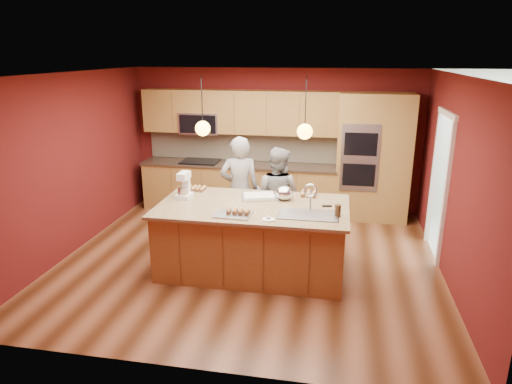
% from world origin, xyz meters
% --- Properties ---
extents(floor, '(5.50, 5.50, 0.00)m').
position_xyz_m(floor, '(0.00, 0.00, 0.00)').
color(floor, '#44230F').
rests_on(floor, ground).
extents(ceiling, '(5.50, 5.50, 0.00)m').
position_xyz_m(ceiling, '(0.00, 0.00, 2.70)').
color(ceiling, silver).
rests_on(ceiling, ground).
extents(wall_back, '(5.50, 0.00, 5.50)m').
position_xyz_m(wall_back, '(0.00, 2.50, 1.35)').
color(wall_back, '#521211').
rests_on(wall_back, ground).
extents(wall_front, '(5.50, 0.00, 5.50)m').
position_xyz_m(wall_front, '(0.00, -2.50, 1.35)').
color(wall_front, '#521211').
rests_on(wall_front, ground).
extents(wall_left, '(0.00, 5.00, 5.00)m').
position_xyz_m(wall_left, '(-2.75, 0.00, 1.35)').
color(wall_left, '#521211').
rests_on(wall_left, ground).
extents(wall_right, '(0.00, 5.00, 5.00)m').
position_xyz_m(wall_right, '(2.75, 0.00, 1.35)').
color(wall_right, '#521211').
rests_on(wall_right, ground).
extents(cabinet_run, '(3.74, 0.64, 2.30)m').
position_xyz_m(cabinet_run, '(-0.68, 2.25, 0.98)').
color(cabinet_run, '#926027').
rests_on(cabinet_run, floor).
extents(oven_column, '(1.30, 0.62, 2.30)m').
position_xyz_m(oven_column, '(1.85, 2.19, 1.15)').
color(oven_column, '#926027').
rests_on(oven_column, floor).
extents(doorway_trim, '(0.08, 1.11, 2.20)m').
position_xyz_m(doorway_trim, '(2.73, 0.80, 1.05)').
color(doorway_trim, white).
rests_on(doorway_trim, wall_right).
extents(pendant_left, '(0.20, 0.20, 0.80)m').
position_xyz_m(pendant_left, '(-0.57, -0.26, 2.00)').
color(pendant_left, black).
rests_on(pendant_left, ceiling).
extents(pendant_right, '(0.20, 0.20, 0.80)m').
position_xyz_m(pendant_right, '(0.79, -0.26, 2.00)').
color(pendant_right, black).
rests_on(pendant_right, ceiling).
extents(island, '(2.61, 1.46, 1.34)m').
position_xyz_m(island, '(0.12, -0.26, 0.49)').
color(island, '#926027').
rests_on(island, floor).
extents(person_left, '(0.71, 0.55, 1.73)m').
position_xyz_m(person_left, '(-0.30, 0.72, 0.87)').
color(person_left, black).
rests_on(person_left, floor).
extents(person_right, '(0.92, 0.81, 1.58)m').
position_xyz_m(person_right, '(0.31, 0.72, 0.79)').
color(person_right, gray).
rests_on(person_right, floor).
extents(stand_mixer, '(0.21, 0.28, 0.37)m').
position_xyz_m(stand_mixer, '(-0.93, -0.10, 1.12)').
color(stand_mixer, white).
rests_on(stand_mixer, island).
extents(sheet_cake, '(0.59, 0.50, 0.05)m').
position_xyz_m(sheet_cake, '(0.13, 0.08, 0.98)').
color(sheet_cake, silver).
rests_on(sheet_cake, island).
extents(cooling_rack, '(0.48, 0.35, 0.02)m').
position_xyz_m(cooling_rack, '(-0.07, -0.71, 0.97)').
color(cooling_rack, '#A0A3A7').
rests_on(cooling_rack, island).
extents(mixing_bowl, '(0.25, 0.25, 0.21)m').
position_xyz_m(mixing_bowl, '(0.50, 0.05, 1.06)').
color(mixing_bowl, silver).
rests_on(mixing_bowl, island).
extents(plate, '(0.16, 0.16, 0.01)m').
position_xyz_m(plate, '(0.41, -0.79, 0.97)').
color(plate, white).
rests_on(plate, island).
extents(tumbler, '(0.08, 0.08, 0.16)m').
position_xyz_m(tumbler, '(1.26, -0.51, 1.04)').
color(tumbler, '#392613').
rests_on(tumbler, island).
extents(phone, '(0.14, 0.10, 0.01)m').
position_xyz_m(phone, '(1.11, -0.13, 0.97)').
color(phone, black).
rests_on(phone, island).
extents(cupcakes_left, '(0.29, 0.21, 0.06)m').
position_xyz_m(cupcakes_left, '(-0.87, 0.27, 0.99)').
color(cupcakes_left, tan).
rests_on(cupcakes_left, island).
extents(cupcakes_rack, '(0.32, 0.16, 0.07)m').
position_xyz_m(cupcakes_rack, '(-0.01, -0.69, 1.02)').
color(cupcakes_rack, tan).
rests_on(cupcakes_rack, island).
extents(cupcakes_right, '(0.24, 0.24, 0.07)m').
position_xyz_m(cupcakes_right, '(0.83, 0.30, 1.00)').
color(cupcakes_right, tan).
rests_on(cupcakes_right, island).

